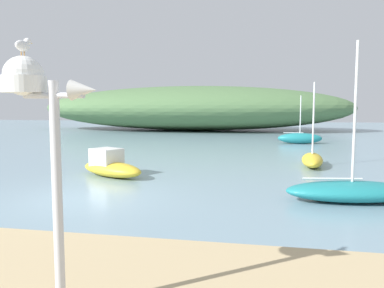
# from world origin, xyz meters

# --- Properties ---
(ground_plane) EXTENTS (120.00, 120.00, 0.00)m
(ground_plane) POSITION_xyz_m (0.00, 0.00, 0.00)
(ground_plane) COLOR #7A99A8
(distant_hill) EXTENTS (36.31, 13.62, 5.09)m
(distant_hill) POSITION_xyz_m (-3.20, 33.39, 2.55)
(distant_hill) COLOR #517547
(distant_hill) RESTS_ON ground
(mast_structure) EXTENTS (1.17, 0.51, 3.11)m
(mast_structure) POSITION_xyz_m (2.49, -6.25, 2.76)
(mast_structure) COLOR silver
(mast_structure) RESTS_ON beach_sand
(seagull_on_radar) EXTENTS (0.11, 0.30, 0.22)m
(seagull_on_radar) POSITION_xyz_m (2.35, -6.24, 3.44)
(seagull_on_radar) COLOR orange
(seagull_on_radar) RESTS_ON mast_structure
(sailboat_east_reach) EXTENTS (1.19, 3.09, 3.82)m
(sailboat_east_reach) POSITION_xyz_m (7.32, 7.60, 0.32)
(sailboat_east_reach) COLOR gold
(sailboat_east_reach) RESTS_ON ground
(motorboat_mid_channel) EXTENTS (3.26, 2.46, 1.08)m
(motorboat_mid_channel) POSITION_xyz_m (-0.74, 3.51, 0.40)
(motorboat_mid_channel) COLOR gold
(motorboat_mid_channel) RESTS_ON ground
(sailboat_near_shore) EXTENTS (3.92, 1.95, 4.55)m
(sailboat_near_shore) POSITION_xyz_m (7.65, 1.06, 0.31)
(sailboat_near_shore) COLOR teal
(sailboat_near_shore) RESTS_ON ground
(sailboat_far_left) EXTENTS (3.26, 1.29, 3.53)m
(sailboat_far_left) POSITION_xyz_m (7.72, 18.59, 0.41)
(sailboat_far_left) COLOR teal
(sailboat_far_left) RESTS_ON ground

